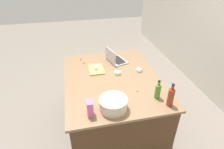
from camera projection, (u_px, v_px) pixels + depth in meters
ground_plane at (112, 126)px, 2.96m from camera, size 12.00×12.00×0.00m
island_counter at (112, 104)px, 2.72m from camera, size 1.58×1.23×0.90m
laptop at (115, 59)px, 2.83m from camera, size 0.36×0.31×0.22m
mixing_bowl_large at (113, 104)px, 1.93m from camera, size 0.30×0.30×0.13m
bottle_soy at (171, 97)px, 1.97m from camera, size 0.07×0.07×0.27m
bottle_olive at (158, 91)px, 2.08m from camera, size 0.06×0.06×0.23m
cutting_board at (96, 69)px, 2.64m from camera, size 0.29×0.20×0.02m
butter_stick_left at (96, 67)px, 2.65m from camera, size 0.11×0.04×0.04m
ramekin_small at (139, 70)px, 2.61m from camera, size 0.08×0.08×0.04m
ramekin_medium at (117, 73)px, 2.54m from camera, size 0.08×0.08×0.04m
candy_bag at (90, 108)px, 1.85m from camera, size 0.09×0.06×0.17m
candy_0 at (109, 95)px, 2.16m from camera, size 0.01×0.01×0.01m
candy_1 at (84, 63)px, 2.81m from camera, size 0.02×0.02×0.02m
candy_2 at (142, 70)px, 2.63m from camera, size 0.02×0.02×0.02m
candy_3 at (112, 59)px, 2.91m from camera, size 0.02×0.02×0.02m
candy_4 at (137, 90)px, 2.23m from camera, size 0.02×0.02×0.02m
candy_5 at (81, 59)px, 2.91m from camera, size 0.02×0.02×0.02m
candy_6 at (107, 56)px, 3.02m from camera, size 0.02×0.02×0.02m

